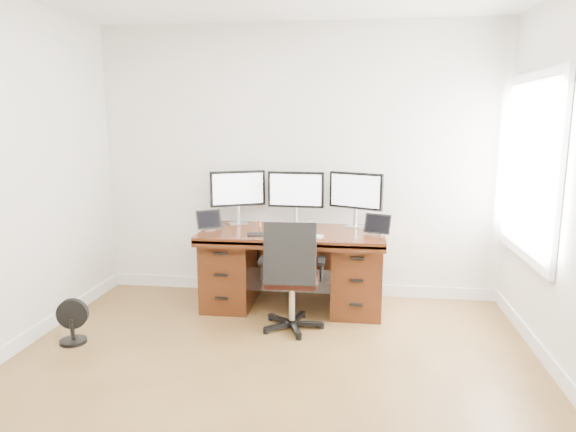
# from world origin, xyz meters

# --- Properties ---
(ground) EXTENTS (4.50, 4.50, 0.00)m
(ground) POSITION_xyz_m (0.00, 0.00, 0.00)
(ground) COLOR brown
(ground) RESTS_ON ground
(back_wall) EXTENTS (4.00, 0.10, 2.70)m
(back_wall) POSITION_xyz_m (0.00, 2.25, 1.35)
(back_wall) COLOR white
(back_wall) RESTS_ON ground
(desk) EXTENTS (1.70, 0.80, 0.75)m
(desk) POSITION_xyz_m (0.00, 1.83, 0.40)
(desk) COLOR #421C0D
(desk) RESTS_ON ground
(office_chair) EXTENTS (0.56, 0.53, 0.97)m
(office_chair) POSITION_xyz_m (0.06, 1.26, 0.32)
(office_chair) COLOR black
(office_chair) RESTS_ON ground
(floor_fan) EXTENTS (0.25, 0.21, 0.36)m
(floor_fan) POSITION_xyz_m (-1.66, 0.77, 0.18)
(floor_fan) COLOR black
(floor_fan) RESTS_ON ground
(monitor_left) EXTENTS (0.51, 0.27, 0.53)m
(monitor_left) POSITION_xyz_m (-0.58, 2.07, 1.09)
(monitor_left) COLOR silver
(monitor_left) RESTS_ON desk
(monitor_center) EXTENTS (0.55, 0.15, 0.53)m
(monitor_center) POSITION_xyz_m (-0.00, 2.07, 1.09)
(monitor_center) COLOR silver
(monitor_center) RESTS_ON desk
(monitor_right) EXTENTS (0.51, 0.27, 0.53)m
(monitor_right) POSITION_xyz_m (0.58, 2.07, 1.09)
(monitor_right) COLOR silver
(monitor_right) RESTS_ON desk
(tablet_left) EXTENTS (0.24, 0.19, 0.19)m
(tablet_left) POSITION_xyz_m (-0.79, 1.75, 0.84)
(tablet_left) COLOR silver
(tablet_left) RESTS_ON desk
(tablet_right) EXTENTS (0.25, 0.15, 0.19)m
(tablet_right) POSITION_xyz_m (0.78, 1.75, 0.84)
(tablet_right) COLOR silver
(tablet_right) RESTS_ON desk
(keyboard) EXTENTS (0.29, 0.19, 0.01)m
(keyboard) POSITION_xyz_m (-0.05, 1.59, 0.76)
(keyboard) COLOR white
(keyboard) RESTS_ON desk
(trackpad) EXTENTS (0.14, 0.14, 0.01)m
(trackpad) POSITION_xyz_m (0.23, 1.58, 0.76)
(trackpad) COLOR #B6B9BE
(trackpad) RESTS_ON desk
(drawing_tablet) EXTENTS (0.26, 0.20, 0.01)m
(drawing_tablet) POSITION_xyz_m (-0.27, 1.61, 0.76)
(drawing_tablet) COLOR black
(drawing_tablet) RESTS_ON desk
(phone) EXTENTS (0.14, 0.08, 0.01)m
(phone) POSITION_xyz_m (0.02, 1.76, 0.76)
(phone) COLOR black
(phone) RESTS_ON desk
(figurine_brown) EXTENTS (0.03, 0.03, 0.07)m
(figurine_brown) POSITION_xyz_m (-0.34, 1.95, 0.79)
(figurine_brown) COLOR brown
(figurine_brown) RESTS_ON desk
(figurine_blue) EXTENTS (0.03, 0.03, 0.07)m
(figurine_blue) POSITION_xyz_m (-0.27, 1.95, 0.79)
(figurine_blue) COLOR #548FDA
(figurine_blue) RESTS_ON desk
(figurine_pink) EXTENTS (0.03, 0.03, 0.07)m
(figurine_pink) POSITION_xyz_m (-0.10, 1.95, 0.79)
(figurine_pink) COLOR pink
(figurine_pink) RESTS_ON desk
(figurine_yellow) EXTENTS (0.03, 0.03, 0.07)m
(figurine_yellow) POSITION_xyz_m (0.14, 1.95, 0.79)
(figurine_yellow) COLOR #E6B16E
(figurine_yellow) RESTS_ON desk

